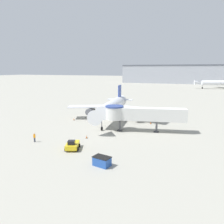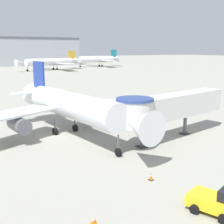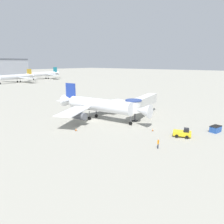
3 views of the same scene
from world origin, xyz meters
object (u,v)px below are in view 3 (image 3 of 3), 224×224
traffic_cone_near_nose (153,130)px  background_jet_teal_tail (45,74)px  ground_crew_marshaller (158,143)px  jet_bridge (141,103)px  background_jet_gold_tail (16,77)px  service_container_blue (215,129)px  traffic_cone_port_wing (76,129)px  main_airplane (98,105)px  pushback_tug_yellow (183,133)px  traffic_cone_starboard_wing (121,111)px

traffic_cone_near_nose → background_jet_teal_tail: 168.95m
ground_crew_marshaller → background_jet_teal_tail: bearing=53.0°
jet_bridge → background_jet_teal_tail: background_jet_teal_tail is taller
background_jet_teal_tail → background_jet_gold_tail: bearing=-68.6°
service_container_blue → background_jet_gold_tail: background_jet_gold_tail is taller
service_container_blue → traffic_cone_port_wing: bearing=127.9°
jet_bridge → background_jet_gold_tail: background_jet_gold_tail is taller
main_airplane → traffic_cone_port_wing: main_airplane is taller
traffic_cone_port_wing → pushback_tug_yellow: bearing=-60.3°
jet_bridge → ground_crew_marshaller: (-17.14, -14.36, -3.05)m
traffic_cone_port_wing → jet_bridge: bearing=-13.1°
ground_crew_marshaller → background_jet_gold_tail: background_jet_gold_tail is taller
traffic_cone_port_wing → background_jet_gold_tail: size_ratio=0.02×
service_container_blue → traffic_cone_starboard_wing: 27.41m
main_airplane → ground_crew_marshaller: size_ratio=15.22×
ground_crew_marshaller → background_jet_teal_tail: 177.77m
pushback_tug_yellow → ground_crew_marshaller: bearing=154.3°
service_container_blue → traffic_cone_starboard_wing: size_ratio=4.27×
jet_bridge → service_container_blue: (-0.78, -19.51, -3.38)m
ground_crew_marshaller → background_jet_gold_tail: (47.22, 141.88, 3.27)m
ground_crew_marshaller → background_jet_teal_tail: (82.41, 157.48, 3.52)m
ground_crew_marshaller → traffic_cone_near_nose: bearing=25.1°
pushback_tug_yellow → background_jet_teal_tail: (73.54, 158.30, 3.77)m
background_jet_teal_tail → jet_bridge: bearing=-27.0°
jet_bridge → main_airplane: bearing=129.1°
service_container_blue → ground_crew_marshaller: bearing=162.6°
traffic_cone_starboard_wing → service_container_blue: bearing=-94.2°
jet_bridge → background_jet_gold_tail: (30.07, 127.52, 0.23)m
pushback_tug_yellow → main_airplane: bearing=72.1°
service_container_blue → background_jet_teal_tail: 175.56m
main_airplane → jet_bridge: size_ratio=1.53×
jet_bridge → pushback_tug_yellow: 17.60m
traffic_cone_starboard_wing → ground_crew_marshaller: bearing=-129.6°
traffic_cone_near_nose → background_jet_teal_tail: background_jet_teal_tail is taller
traffic_cone_starboard_wing → background_jet_gold_tail: bearing=76.5°
traffic_cone_starboard_wing → background_jet_teal_tail: size_ratio=0.02×
main_airplane → background_jet_gold_tail: (39.35, 120.03, 0.44)m
ground_crew_marshaller → main_airplane: bearing=60.8°
traffic_cone_near_nose → background_jet_gold_tail: 141.68m
jet_bridge → service_container_blue: 19.81m
jet_bridge → service_container_blue: size_ratio=6.22×
pushback_tug_yellow → traffic_cone_starboard_wing: bearing=47.1°
traffic_cone_port_wing → background_jet_gold_tail: (49.57, 122.99, 3.99)m
traffic_cone_near_nose → ground_crew_marshaller: (-8.32, -5.70, 0.73)m
main_airplane → traffic_cone_starboard_wing: (10.51, 0.35, -3.55)m
main_airplane → traffic_cone_port_wing: 11.22m
main_airplane → traffic_cone_port_wing: (-10.22, -2.96, -3.55)m
main_airplane → traffic_cone_starboard_wing: main_airplane is taller
jet_bridge → ground_crew_marshaller: bearing=-152.1°
main_airplane → service_container_blue: size_ratio=9.50×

